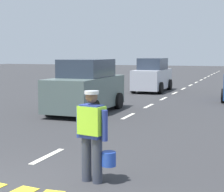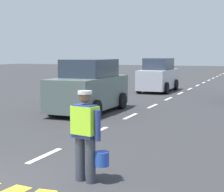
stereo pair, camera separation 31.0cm
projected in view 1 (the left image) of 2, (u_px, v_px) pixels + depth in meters
name	position (u px, v px, depth m)	size (l,w,h in m)	color
ground_plane	(184.00, 88.00, 25.86)	(96.00, 96.00, 0.00)	#333335
lane_center_line	(194.00, 84.00, 29.77)	(0.14, 46.40, 0.01)	silver
road_worker	(93.00, 132.00, 6.94)	(0.77, 0.37, 1.67)	#383D4C
car_oncoming_lead	(86.00, 88.00, 15.32)	(2.03, 4.31, 2.10)	slate
car_oncoming_second	(152.00, 76.00, 23.81)	(1.87, 4.12, 2.04)	silver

